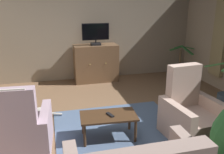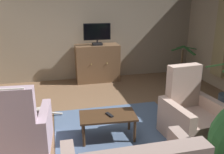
{
  "view_description": "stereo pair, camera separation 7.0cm",
  "coord_description": "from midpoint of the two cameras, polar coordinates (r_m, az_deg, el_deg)",
  "views": [
    {
      "loc": [
        -1.18,
        -3.66,
        2.18
      ],
      "look_at": [
        -0.14,
        0.32,
        0.86
      ],
      "focal_mm": 38.93,
      "sensor_mm": 36.0,
      "label": 1
    },
    {
      "loc": [
        -1.11,
        -3.68,
        2.18
      ],
      "look_at": [
        -0.14,
        0.32,
        0.86
      ],
      "focal_mm": 38.93,
      "sensor_mm": 36.0,
      "label": 2
    }
  ],
  "objects": [
    {
      "name": "potted_plant_on_hearth_side",
      "position": [
        7.46,
        15.27,
        1.88
      ],
      "size": [
        0.86,
        0.93,
        0.92
      ],
      "color": "slate",
      "rests_on": "ground_plane"
    },
    {
      "name": "television",
      "position": [
        6.49,
        -4.18,
        10.13
      ],
      "size": [
        0.72,
        0.2,
        0.57
      ],
      "color": "black",
      "rests_on": "tv_cabinet"
    },
    {
      "name": "curtain_panel_far",
      "position": [
        6.49,
        23.86,
        9.69
      ],
      "size": [
        0.1,
        0.44,
        2.18
      ],
      "primitive_type": "cube",
      "color": "#8E7F56"
    },
    {
      "name": "tv_remote",
      "position": [
        3.9,
        -0.96,
        -8.86
      ],
      "size": [
        0.1,
        0.18,
        0.02
      ],
      "primitive_type": "cube",
      "rotation": [
        0.0,
        0.0,
        5.06
      ],
      "color": "black",
      "rests_on": "coffee_table"
    },
    {
      "name": "armchair_angled_to_table",
      "position": [
        4.2,
        17.67,
        -8.87
      ],
      "size": [
        0.9,
        0.94,
        1.16
      ],
      "color": "#BC9E8E",
      "rests_on": "ground_plane"
    },
    {
      "name": "cat",
      "position": [
        4.96,
        -17.04,
        -7.81
      ],
      "size": [
        0.69,
        0.23,
        0.21
      ],
      "color": "beige",
      "rests_on": "ground_plane"
    },
    {
      "name": "tv_cabinet",
      "position": [
        6.7,
        -4.11,
        3.11
      ],
      "size": [
        1.17,
        0.58,
        1.01
      ],
      "color": "#4A3523",
      "rests_on": "ground_plane"
    },
    {
      "name": "rug_central",
      "position": [
        4.29,
        1.4,
        -12.64
      ],
      "size": [
        2.18,
        2.09,
        0.01
      ],
      "primitive_type": "cube",
      "color": "slate",
      "rests_on": "ground_plane"
    },
    {
      "name": "armchair_beside_cabinet",
      "position": [
        3.9,
        -20.88,
        -11.71
      ],
      "size": [
        0.87,
        0.91,
        1.12
      ],
      "color": "#AD93A3",
      "rests_on": "ground_plane"
    },
    {
      "name": "wall_back",
      "position": [
        6.88,
        -5.0,
        10.4
      ],
      "size": [
        6.42,
        0.1,
        2.6
      ],
      "primitive_type": "cube",
      "color": "gray",
      "rests_on": "ground_plane"
    },
    {
      "name": "coffee_table",
      "position": [
        3.94,
        -1.35,
        -9.6
      ],
      "size": [
        0.93,
        0.56,
        0.42
      ],
      "color": "#422B19",
      "rests_on": "ground_plane"
    },
    {
      "name": "ground_plane",
      "position": [
        4.42,
        2.4,
        -11.99
      ],
      "size": [
        6.42,
        6.63,
        0.04
      ],
      "primitive_type": "cube",
      "color": "brown"
    }
  ]
}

